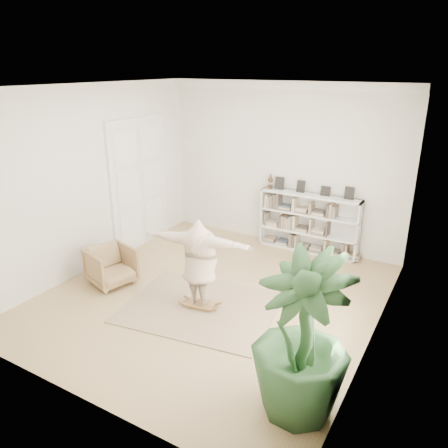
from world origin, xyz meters
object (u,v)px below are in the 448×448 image
houseplant (301,337)px  armchair (111,266)px  bookshelf (309,223)px  rocker_board (200,304)px  person (200,261)px

houseplant → armchair: bearing=163.0°
bookshelf → rocker_board: (-0.72, -3.26, -0.57)m
rocker_board → person: bearing=-8.6°
bookshelf → houseplant: bearing=-71.5°
bookshelf → person: size_ratio=1.18×
armchair → person: (1.93, 0.09, 0.53)m
armchair → rocker_board: armchair is taller
rocker_board → houseplant: 2.82m
rocker_board → houseplant: size_ratio=0.26×
bookshelf → houseplant: (1.56, -4.64, 0.38)m
bookshelf → armchair: bookshelf is taller
armchair → rocker_board: (1.93, 0.09, -0.29)m
bookshelf → armchair: size_ratio=2.80×
houseplant → person: bearing=148.8°
bookshelf → rocker_board: size_ratio=4.18×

